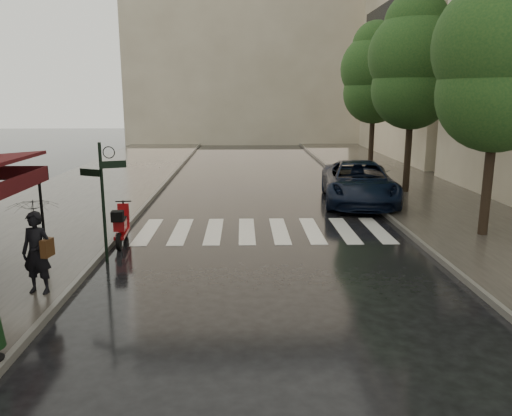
{
  "coord_description": "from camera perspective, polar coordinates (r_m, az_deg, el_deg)",
  "views": [
    {
      "loc": [
        2.32,
        -9.41,
        4.19
      ],
      "look_at": [
        2.66,
        3.09,
        1.4
      ],
      "focal_mm": 35.0,
      "sensor_mm": 36.0,
      "label": 1
    }
  ],
  "objects": [
    {
      "name": "ground",
      "position": [
        10.56,
        -14.42,
        -11.21
      ],
      "size": [
        120.0,
        120.0,
        0.0
      ],
      "primitive_type": "plane",
      "color": "black",
      "rests_on": "ground"
    },
    {
      "name": "pedestrian_with_umbrella",
      "position": [
        11.25,
        -24.11,
        -0.88
      ],
      "size": [
        1.22,
        1.23,
        2.51
      ],
      "rotation": [
        0.0,
        0.0,
        -0.18
      ],
      "color": "black",
      "rests_on": "sidewalk_near"
    },
    {
      "name": "tree_mid",
      "position": [
        22.63,
        17.59,
        15.57
      ],
      "size": [
        3.8,
        3.8,
        8.34
      ],
      "color": "black",
      "rests_on": "sidewalk_far"
    },
    {
      "name": "crosswalk",
      "position": [
        15.98,
        0.82,
        -2.6
      ],
      "size": [
        7.85,
        3.2,
        0.01
      ],
      "color": "silver",
      "rests_on": "ground"
    },
    {
      "name": "curb_far",
      "position": [
        22.4,
        11.69,
        1.73
      ],
      "size": [
        0.12,
        60.0,
        0.16
      ],
      "primitive_type": "cube",
      "color": "#595651",
      "rests_on": "ground"
    },
    {
      "name": "signpost",
      "position": [
        13.11,
        -17.1,
        1.66
      ],
      "size": [
        1.17,
        0.29,
        3.1
      ],
      "color": "black",
      "rests_on": "ground"
    },
    {
      "name": "backdrop_building",
      "position": [
        47.77,
        -0.8,
        19.56
      ],
      "size": [
        22.0,
        6.0,
        20.0
      ],
      "primitive_type": "cube",
      "color": "tan",
      "rests_on": "ground"
    },
    {
      "name": "sidewalk_far",
      "position": [
        23.2,
        18.44,
        1.67
      ],
      "size": [
        5.5,
        60.0,
        0.12
      ],
      "primitive_type": "cube",
      "color": "#38332D",
      "rests_on": "ground"
    },
    {
      "name": "sidewalk_near",
      "position": [
        22.85,
        -18.92,
        1.48
      ],
      "size": [
        6.0,
        60.0,
        0.12
      ],
      "primitive_type": "cube",
      "color": "#38332D",
      "rests_on": "ground"
    },
    {
      "name": "curb_near",
      "position": [
        22.13,
        -11.37,
        1.61
      ],
      "size": [
        0.12,
        60.0,
        0.16
      ],
      "primitive_type": "cube",
      "color": "#595651",
      "rests_on": "ground"
    },
    {
      "name": "scooter",
      "position": [
        14.93,
        -15.14,
        -2.02
      ],
      "size": [
        0.51,
        1.76,
        1.16
      ],
      "rotation": [
        0.0,
        0.0,
        0.08
      ],
      "color": "black",
      "rests_on": "ground"
    },
    {
      "name": "haussmann_far",
      "position": [
        38.48,
        21.31,
        19.32
      ],
      "size": [
        8.0,
        16.0,
        18.5
      ],
      "primitive_type": "cube",
      "color": "tan",
      "rests_on": "ground"
    },
    {
      "name": "tree_far",
      "position": [
        29.38,
        13.42,
        14.71
      ],
      "size": [
        3.8,
        3.8,
        8.16
      ],
      "color": "black",
      "rests_on": "sidewalk_far"
    },
    {
      "name": "parked_car",
      "position": [
        20.52,
        11.64,
        2.88
      ],
      "size": [
        3.42,
        6.23,
        1.65
      ],
      "primitive_type": "imported",
      "rotation": [
        0.0,
        0.0,
        -0.12
      ],
      "color": "black",
      "rests_on": "ground"
    },
    {
      "name": "tree_near",
      "position": [
        16.19,
        26.15,
        15.35
      ],
      "size": [
        3.8,
        3.8,
        7.99
      ],
      "color": "black",
      "rests_on": "sidewalk_far"
    }
  ]
}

